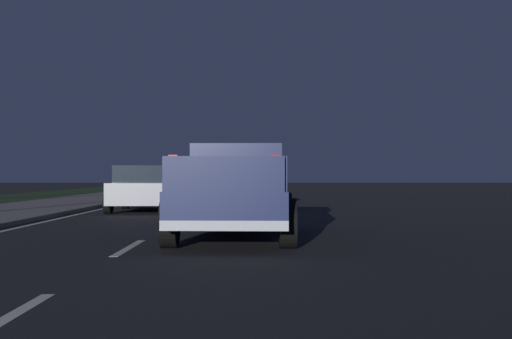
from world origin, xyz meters
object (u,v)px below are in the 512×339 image
Objects in this scene: sedan_silver at (144,188)px; sedan_red at (248,186)px; pickup_truck at (236,191)px; sedan_black at (192,182)px.

sedan_silver and sedan_red have the same top height.
pickup_truck is 1.24× the size of sedan_black.
pickup_truck reaches higher than sedan_red.
pickup_truck is 27.20m from sedan_black.
sedan_black and sedan_red have the same top height.
sedan_black and sedan_silver have the same top height.
sedan_red is (-14.94, -3.66, 0.00)m from sedan_black.
pickup_truck is at bearing 179.59° from sedan_red.
pickup_truck reaches higher than sedan_black.
sedan_red is (3.28, -3.50, 0.00)m from sedan_silver.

